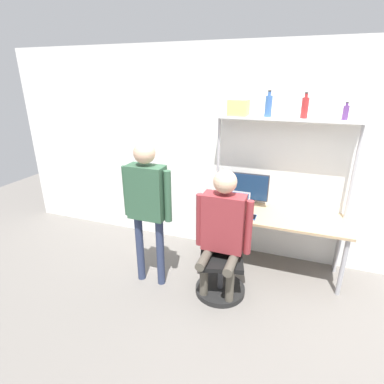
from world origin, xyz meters
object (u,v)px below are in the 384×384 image
at_px(laptop, 236,207).
at_px(bottle_red, 305,107).
at_px(person_standing, 147,197).
at_px(storage_box, 238,108).
at_px(office_chair, 221,269).
at_px(monitor, 244,188).
at_px(person_seated, 223,225).
at_px(bottle_purple, 346,112).
at_px(bottle_blue, 268,106).
at_px(cell_phone, 253,217).

relative_size(laptop, bottle_red, 1.15).
relative_size(person_standing, storage_box, 7.42).
relative_size(laptop, person_standing, 0.19).
relative_size(office_chair, bottle_red, 3.31).
bearing_deg(monitor, laptop, -99.67).
distance_m(person_seated, bottle_red, 1.57).
bearing_deg(bottle_purple, bottle_red, 180.00).
bearing_deg(storage_box, monitor, -10.53).
height_order(office_chair, bottle_blue, bottle_blue).
height_order(cell_phone, person_seated, person_seated).
distance_m(monitor, bottle_red, 1.17).
xyz_separation_m(monitor, bottle_blue, (0.21, 0.02, 1.01)).
xyz_separation_m(cell_phone, storage_box, (-0.32, 0.35, 1.21)).
height_order(person_seated, bottle_blue, bottle_blue).
relative_size(office_chair, bottle_purple, 4.93).
distance_m(person_standing, bottle_red, 1.98).
distance_m(cell_phone, bottle_red, 1.35).
xyz_separation_m(cell_phone, bottle_blue, (0.03, 0.35, 1.24)).
xyz_separation_m(person_seated, storage_box, (-0.07, 0.86, 1.11)).
distance_m(person_seated, storage_box, 1.40).
bearing_deg(person_seated, storage_box, 94.95).
height_order(cell_phone, person_standing, person_standing).
bearing_deg(bottle_red, monitor, -177.63).
relative_size(cell_phone, bottle_blue, 0.52).
bearing_deg(storage_box, person_standing, -128.61).
bearing_deg(cell_phone, bottle_red, 39.81).
relative_size(person_seated, bottle_red, 5.23).
distance_m(monitor, cell_phone, 0.44).
bearing_deg(bottle_red, person_seated, -127.38).
bearing_deg(laptop, storage_box, 107.30).
distance_m(monitor, office_chair, 1.06).
bearing_deg(bottle_blue, office_chair, -108.75).
bearing_deg(storage_box, laptop, -72.70).
height_order(person_standing, bottle_red, bottle_red).
relative_size(laptop, person_seated, 0.22).
distance_m(person_seated, person_standing, 0.86).
relative_size(laptop, bottle_purple, 1.71).
bearing_deg(bottle_blue, storage_box, -180.00).
xyz_separation_m(office_chair, bottle_blue, (0.28, 0.82, 1.71)).
bearing_deg(laptop, person_standing, -141.94).
bearing_deg(bottle_purple, bottle_blue, 180.00).
xyz_separation_m(office_chair, bottle_purple, (1.08, 0.82, 1.67)).
distance_m(bottle_purple, bottle_blue, 0.80).
xyz_separation_m(cell_phone, office_chair, (-0.25, -0.47, -0.47)).
height_order(laptop, person_standing, person_standing).
relative_size(bottle_purple, storage_box, 0.81).
height_order(bottle_purple, bottle_red, bottle_red).
relative_size(bottle_red, storage_box, 1.21).
relative_size(laptop, office_chair, 0.35).
bearing_deg(bottle_blue, bottle_red, 0.00).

